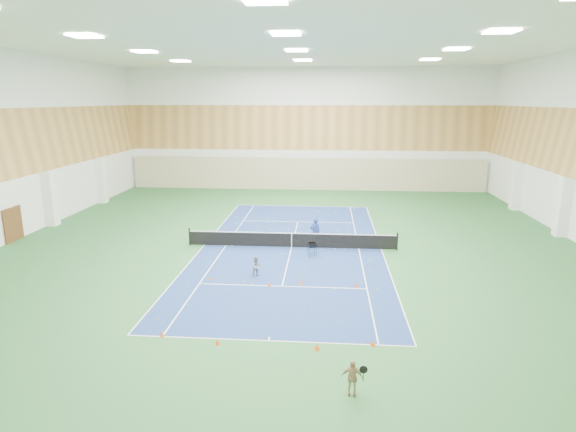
{
  "coord_description": "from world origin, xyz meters",
  "views": [
    {
      "loc": [
        2.06,
        -28.3,
        8.86
      ],
      "look_at": [
        -0.22,
        -0.03,
        2.0
      ],
      "focal_mm": 30.0,
      "sensor_mm": 36.0,
      "label": 1
    }
  ],
  "objects": [
    {
      "name": "wood_cladding",
      "position": [
        0.0,
        0.0,
        8.0
      ],
      "size": [
        36.0,
        40.0,
        8.0
      ],
      "primitive_type": null,
      "color": "#C28A48",
      "rests_on": "room_shell"
    },
    {
      "name": "cone_base_d",
      "position": [
        3.89,
        -11.91,
        0.11
      ],
      "size": [
        0.2,
        0.2,
        0.22
      ],
      "primitive_type": "cone",
      "color": "#E8560C",
      "rests_on": "ground"
    },
    {
      "name": "cone_svc_a",
      "position": [
        -3.67,
        -5.83,
        0.1
      ],
      "size": [
        0.18,
        0.18,
        0.2
      ],
      "primitive_type": "cone",
      "color": "#FF520D",
      "rests_on": "ground"
    },
    {
      "name": "cone_base_b",
      "position": [
        -1.86,
        -12.29,
        0.1
      ],
      "size": [
        0.19,
        0.19,
        0.21
      ],
      "primitive_type": "cone",
      "color": "#FA440D",
      "rests_on": "ground"
    },
    {
      "name": "child_court",
      "position": [
        -1.43,
        -5.13,
        0.54
      ],
      "size": [
        0.65,
        0.59,
        1.08
      ],
      "primitive_type": "imported",
      "rotation": [
        0.0,
        0.0,
        0.42
      ],
      "color": "gray",
      "rests_on": "ground"
    },
    {
      "name": "cone_base_a",
      "position": [
        -4.11,
        -11.86,
        0.11
      ],
      "size": [
        0.2,
        0.2,
        0.22
      ],
      "primitive_type": "cone",
      "color": "#FF530D",
      "rests_on": "ground"
    },
    {
      "name": "ground",
      "position": [
        0.0,
        0.0,
        0.0
      ],
      "size": [
        40.0,
        40.0,
        0.0
      ],
      "primitive_type": "plane",
      "color": "#285E2E",
      "rests_on": "ground"
    },
    {
      "name": "room_shell",
      "position": [
        0.0,
        0.0,
        6.0
      ],
      "size": [
        36.0,
        40.0,
        12.0
      ],
      "primitive_type": null,
      "color": "white",
      "rests_on": "ground"
    },
    {
      "name": "court_surface",
      "position": [
        0.0,
        0.0,
        0.01
      ],
      "size": [
        10.97,
        23.77,
        0.01
      ],
      "primitive_type": "cube",
      "color": "navy",
      "rests_on": "ground"
    },
    {
      "name": "ceiling_light_grid",
      "position": [
        0.0,
        0.0,
        11.92
      ],
      "size": [
        21.4,
        25.4,
        0.06
      ],
      "primitive_type": null,
      "color": "white",
      "rests_on": "room_shell"
    },
    {
      "name": "tennis_balls_scatter",
      "position": [
        0.0,
        0.0,
        0.05
      ],
      "size": [
        10.57,
        22.77,
        0.07
      ],
      "primitive_type": null,
      "color": "yellow",
      "rests_on": "ground"
    },
    {
      "name": "child_apron",
      "position": [
        2.96,
        -15.02,
        0.57
      ],
      "size": [
        0.69,
        0.34,
        1.14
      ],
      "primitive_type": "imported",
      "rotation": [
        0.0,
        0.0,
        -0.09
      ],
      "color": "#9D7F5A",
      "rests_on": "ground"
    },
    {
      "name": "tennis_net",
      "position": [
        0.0,
        0.0,
        0.55
      ],
      "size": [
        12.8,
        0.1,
        1.1
      ],
      "primitive_type": null,
      "color": "black",
      "rests_on": "ground"
    },
    {
      "name": "ball_cart",
      "position": [
        1.31,
        -1.52,
        0.4
      ],
      "size": [
        0.58,
        0.58,
        0.8
      ],
      "primitive_type": null,
      "rotation": [
        0.0,
        0.0,
        0.32
      ],
      "color": "black",
      "rests_on": "ground"
    },
    {
      "name": "back_curtain",
      "position": [
        0.0,
        19.75,
        1.6
      ],
      "size": [
        35.4,
        0.16,
        3.2
      ],
      "primitive_type": "cube",
      "color": "#C6B793",
      "rests_on": "ground"
    },
    {
      "name": "coach",
      "position": [
        1.42,
        0.6,
        0.87
      ],
      "size": [
        0.72,
        0.57,
        1.74
      ],
      "primitive_type": "imported",
      "rotation": [
        0.0,
        0.0,
        3.41
      ],
      "color": "navy",
      "rests_on": "ground"
    },
    {
      "name": "cone_svc_d",
      "position": [
        3.61,
        -6.17,
        0.11
      ],
      "size": [
        0.2,
        0.2,
        0.22
      ],
      "primitive_type": "cone",
      "color": "#E8430C",
      "rests_on": "ground"
    },
    {
      "name": "cone_base_c",
      "position": [
        1.83,
        -12.38,
        0.12
      ],
      "size": [
        0.21,
        0.21,
        0.23
      ],
      "primitive_type": "cone",
      "color": "#FF570D",
      "rests_on": "ground"
    },
    {
      "name": "cone_svc_c",
      "position": [
        0.92,
        -6.03,
        0.11
      ],
      "size": [
        0.2,
        0.2,
        0.22
      ],
      "primitive_type": "cone",
      "color": "#DB4C0B",
      "rests_on": "ground"
    },
    {
      "name": "cone_svc_b",
      "position": [
        -0.62,
        -6.42,
        0.1
      ],
      "size": [
        0.18,
        0.18,
        0.2
      ],
      "primitive_type": "cone",
      "color": "#F14E0C",
      "rests_on": "ground"
    },
    {
      "name": "door_left_b",
      "position": [
        -17.92,
        0.0,
        1.1
      ],
      "size": [
        0.08,
        1.8,
        2.2
      ],
      "primitive_type": "cube",
      "color": "#593319",
      "rests_on": "ground"
    }
  ]
}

